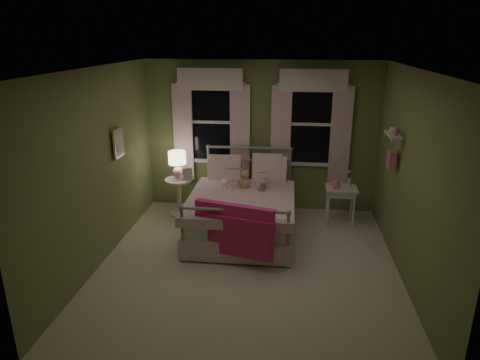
# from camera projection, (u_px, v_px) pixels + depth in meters

# --- Properties ---
(room_shell) EXTENTS (4.20, 4.20, 4.20)m
(room_shell) POSITION_uv_depth(u_px,v_px,m) (249.00, 174.00, 5.44)
(room_shell) COLOR #EDE4CD
(room_shell) RESTS_ON ground
(bed) EXTENTS (1.58, 2.04, 1.18)m
(bed) POSITION_uv_depth(u_px,v_px,m) (243.00, 211.00, 6.66)
(bed) COLOR white
(bed) RESTS_ON ground
(pink_throw) EXTENTS (1.09, 0.41, 0.71)m
(pink_throw) POSITION_uv_depth(u_px,v_px,m) (234.00, 224.00, 5.63)
(pink_throw) COLOR #F12F84
(pink_throw) RESTS_ON bed
(child_left) EXTENTS (0.31, 0.24, 0.73)m
(child_left) POSITION_uv_depth(u_px,v_px,m) (228.00, 168.00, 6.92)
(child_left) COLOR #F7D1DD
(child_left) RESTS_ON bed
(child_right) EXTENTS (0.33, 0.27, 0.64)m
(child_right) POSITION_uv_depth(u_px,v_px,m) (263.00, 172.00, 6.87)
(child_right) COLOR #F7D1DD
(child_right) RESTS_ON bed
(book_left) EXTENTS (0.21, 0.14, 0.26)m
(book_left) POSITION_uv_depth(u_px,v_px,m) (226.00, 171.00, 6.67)
(book_left) COLOR beige
(book_left) RESTS_ON child_left
(book_right) EXTENTS (0.23, 0.18, 0.26)m
(book_right) POSITION_uv_depth(u_px,v_px,m) (262.00, 175.00, 6.63)
(book_right) COLOR beige
(book_right) RESTS_ON child_right
(teddy_bear) EXTENTS (0.23, 0.19, 0.32)m
(teddy_bear) POSITION_uv_depth(u_px,v_px,m) (244.00, 180.00, 6.78)
(teddy_bear) COLOR tan
(teddy_bear) RESTS_ON bed
(nightstand_left) EXTENTS (0.46, 0.46, 0.65)m
(nightstand_left) POSITION_uv_depth(u_px,v_px,m) (179.00, 192.00, 7.35)
(nightstand_left) COLOR white
(nightstand_left) RESTS_ON ground
(table_lamp) EXTENTS (0.29, 0.29, 0.46)m
(table_lamp) POSITION_uv_depth(u_px,v_px,m) (177.00, 162.00, 7.18)
(table_lamp) COLOR pink
(table_lamp) RESTS_ON nightstand_left
(book_nightstand) EXTENTS (0.23, 0.27, 0.02)m
(book_nightstand) POSITION_uv_depth(u_px,v_px,m) (183.00, 180.00, 7.19)
(book_nightstand) COLOR beige
(book_nightstand) RESTS_ON nightstand_left
(nightstand_right) EXTENTS (0.50, 0.40, 0.64)m
(nightstand_right) POSITION_uv_depth(u_px,v_px,m) (341.00, 193.00, 6.92)
(nightstand_right) COLOR white
(nightstand_right) RESTS_ON ground
(pink_toy) EXTENTS (0.14, 0.19, 0.14)m
(pink_toy) POSITION_uv_depth(u_px,v_px,m) (335.00, 184.00, 6.88)
(pink_toy) COLOR pink
(pink_toy) RESTS_ON nightstand_right
(bud_vase) EXTENTS (0.06, 0.06, 0.28)m
(bud_vase) POSITION_uv_depth(u_px,v_px,m) (349.00, 178.00, 6.88)
(bud_vase) COLOR white
(bud_vase) RESTS_ON nightstand_right
(window_left) EXTENTS (1.34, 0.13, 1.96)m
(window_left) POSITION_uv_depth(u_px,v_px,m) (211.00, 118.00, 7.34)
(window_left) COLOR black
(window_left) RESTS_ON room_shell
(window_right) EXTENTS (1.34, 0.13, 1.96)m
(window_right) POSITION_uv_depth(u_px,v_px,m) (311.00, 120.00, 7.15)
(window_right) COLOR black
(window_right) RESTS_ON room_shell
(wall_shelf) EXTENTS (0.15, 0.50, 0.60)m
(wall_shelf) POSITION_uv_depth(u_px,v_px,m) (392.00, 148.00, 5.82)
(wall_shelf) COLOR white
(wall_shelf) RESTS_ON room_shell
(framed_picture) EXTENTS (0.03, 0.32, 0.42)m
(framed_picture) POSITION_uv_depth(u_px,v_px,m) (118.00, 143.00, 6.15)
(framed_picture) COLOR beige
(framed_picture) RESTS_ON room_shell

